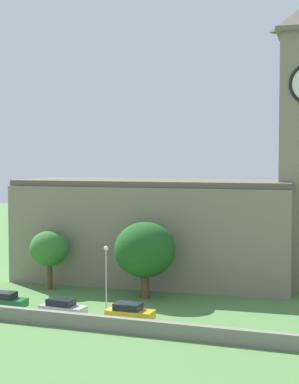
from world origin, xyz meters
TOP-DOWN VIEW (x-y plane):
  - ground_plane at (0.00, 15.00)m, footprint 200.00×200.00m
  - church at (0.74, 18.54)m, footprint 38.84×14.69m
  - quay_barrier at (0.00, -4.00)m, footprint 54.15×0.70m
  - car_green at (-12.37, -0.48)m, footprint 4.31×2.32m
  - car_silver at (-5.66, -1.16)m, footprint 4.52×2.27m
  - car_yellow at (0.86, -0.50)m, footprint 4.36×2.22m
  - streetlamp_west_mid at (-1.92, 0.55)m, footprint 0.44×0.44m
  - tree_riverside_west at (-12.63, 9.01)m, footprint 4.44×4.44m
  - tree_riverside_east at (-1.04, 8.70)m, footprint 6.52×6.52m

SIDE VIEW (x-z plane):
  - ground_plane at x=0.00m, z-range 0.00..0.00m
  - quay_barrier at x=0.00m, z-range 0.00..1.28m
  - car_yellow at x=0.86m, z-range 0.01..1.70m
  - car_silver at x=-5.66m, z-range 0.01..1.71m
  - car_green at x=-12.37m, z-range 0.01..1.71m
  - streetlamp_west_mid at x=-1.92m, z-range 1.15..7.82m
  - tree_riverside_west at x=-12.63m, z-range 1.30..7.99m
  - tree_riverside_east at x=-1.04m, z-range 1.09..9.20m
  - church at x=0.74m, z-range -7.92..24.65m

